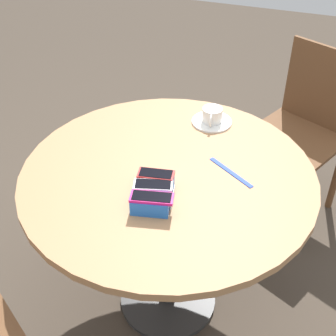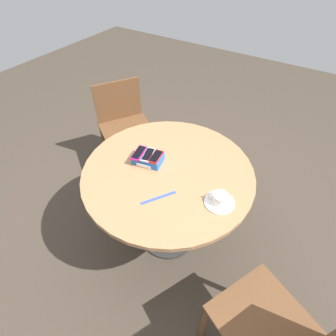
% 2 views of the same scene
% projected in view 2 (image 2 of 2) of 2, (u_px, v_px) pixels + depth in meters
% --- Properties ---
extents(ground_plane, '(8.00, 8.00, 0.00)m').
position_uv_depth(ground_plane, '(168.00, 235.00, 2.15)').
color(ground_plane, '#42382D').
extents(round_table, '(1.07, 1.07, 0.75)m').
position_uv_depth(round_table, '(168.00, 182.00, 1.70)').
color(round_table, '#2D2D2D').
rests_on(round_table, ground_plane).
extents(phone_box, '(0.20, 0.16, 0.05)m').
position_uv_depth(phone_box, '(148.00, 159.00, 1.66)').
color(phone_box, blue).
rests_on(phone_box, round_table).
extents(phone_magenta, '(0.08, 0.15, 0.01)m').
position_uv_depth(phone_magenta, '(139.00, 153.00, 1.65)').
color(phone_magenta, '#D11975').
rests_on(phone_magenta, phone_box).
extents(phone_white, '(0.09, 0.14, 0.01)m').
position_uv_depth(phone_white, '(148.00, 155.00, 1.64)').
color(phone_white, silver).
rests_on(phone_white, phone_box).
extents(phone_red, '(0.07, 0.13, 0.01)m').
position_uv_depth(phone_red, '(156.00, 157.00, 1.63)').
color(phone_red, red).
rests_on(phone_red, phone_box).
extents(saucer, '(0.17, 0.17, 0.01)m').
position_uv_depth(saucer, '(219.00, 202.00, 1.44)').
color(saucer, white).
rests_on(saucer, round_table).
extents(coffee_cup, '(0.11, 0.08, 0.06)m').
position_uv_depth(coffee_cup, '(220.00, 198.00, 1.42)').
color(coffee_cup, white).
rests_on(coffee_cup, saucer).
extents(lanyard_strap, '(0.13, 0.18, 0.00)m').
position_uv_depth(lanyard_strap, '(159.00, 198.00, 1.47)').
color(lanyard_strap, blue).
rests_on(lanyard_strap, round_table).
extents(chair_near_window, '(0.57, 0.57, 0.88)m').
position_uv_depth(chair_near_window, '(275.00, 335.00, 1.23)').
color(chair_near_window, brown).
rests_on(chair_near_window, ground_plane).
extents(chair_far_side, '(0.62, 0.62, 0.85)m').
position_uv_depth(chair_far_side, '(126.00, 127.00, 2.43)').
color(chair_far_side, brown).
rests_on(chair_far_side, ground_plane).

